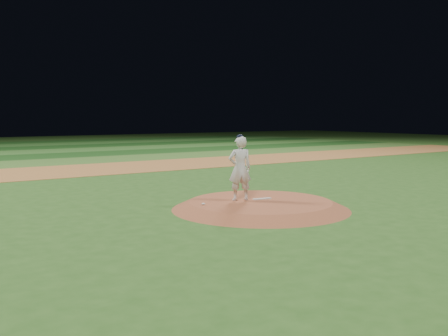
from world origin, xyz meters
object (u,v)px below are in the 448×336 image
object	(u,v)px
pitchers_mound	(260,205)
pitcher_on_mound	(240,168)
pitching_rubber	(262,199)
rosin_bag	(203,204)

from	to	relation	value
pitchers_mound	pitcher_on_mound	size ratio (longest dim) A/B	2.68
pitchers_mound	pitching_rubber	world-z (taller)	pitching_rubber
pitchers_mound	pitching_rubber	size ratio (longest dim) A/B	9.16
pitching_rubber	rosin_bag	xyz separation A→B (m)	(-2.07, 0.19, 0.02)
pitchers_mound	rosin_bag	world-z (taller)	rosin_bag
rosin_bag	pitcher_on_mound	bearing A→B (deg)	1.87
rosin_bag	pitcher_on_mound	distance (m)	1.68
pitchers_mound	rosin_bag	size ratio (longest dim) A/B	49.46
pitchers_mound	pitching_rubber	xyz separation A→B (m)	(0.23, 0.21, 0.14)
pitching_rubber	rosin_bag	world-z (taller)	rosin_bag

